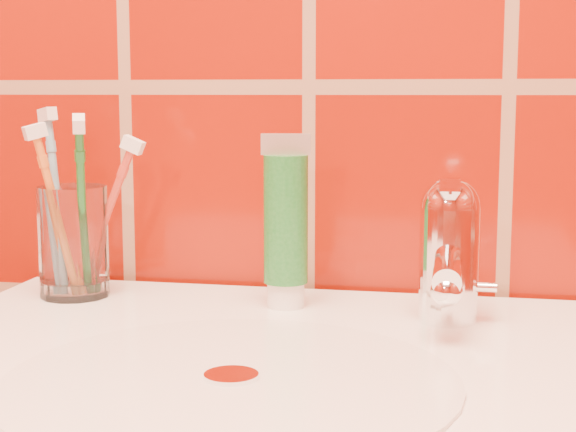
# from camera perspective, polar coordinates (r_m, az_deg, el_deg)

# --- Properties ---
(glass_tumbler) EXTENTS (0.08, 0.08, 0.10)m
(glass_tumbler) POSITION_cam_1_polar(r_m,az_deg,el_deg) (0.83, -13.69, -1.62)
(glass_tumbler) COLOR white
(glass_tumbler) RESTS_ON pedestal_sink
(toothpaste_tube) EXTENTS (0.04, 0.04, 0.15)m
(toothpaste_tube) POSITION_cam_1_polar(r_m,az_deg,el_deg) (0.76, -0.15, -0.71)
(toothpaste_tube) COLOR white
(toothpaste_tube) RESTS_ON pedestal_sink
(faucet) EXTENTS (0.05, 0.11, 0.12)m
(faucet) POSITION_cam_1_polar(r_m,az_deg,el_deg) (0.73, 10.37, -1.91)
(faucet) COLOR white
(faucet) RESTS_ON pedestal_sink
(toothbrush_0) EXTENTS (0.09, 0.08, 0.15)m
(toothbrush_0) POSITION_cam_1_polar(r_m,az_deg,el_deg) (0.82, -11.71, -0.11)
(toothbrush_0) COLOR #B93727
(toothbrush_0) RESTS_ON glass_tumbler
(toothbrush_1) EXTENTS (0.09, 0.09, 0.17)m
(toothbrush_1) POSITION_cam_1_polar(r_m,az_deg,el_deg) (0.81, -14.69, 0.16)
(toothbrush_1) COLOR orange
(toothbrush_1) RESTS_ON glass_tumbler
(toothbrush_2) EXTENTS (0.09, 0.13, 0.19)m
(toothbrush_2) POSITION_cam_1_polar(r_m,az_deg,el_deg) (0.80, -13.18, 0.36)
(toothbrush_2) COLOR #1B6826
(toothbrush_2) RESTS_ON glass_tumbler
(toothbrush_3) EXTENTS (0.08, 0.07, 0.18)m
(toothbrush_3) POSITION_cam_1_polar(r_m,az_deg,el_deg) (0.83, -14.69, 0.81)
(toothbrush_3) COLOR #79B7D8
(toothbrush_3) RESTS_ON glass_tumbler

